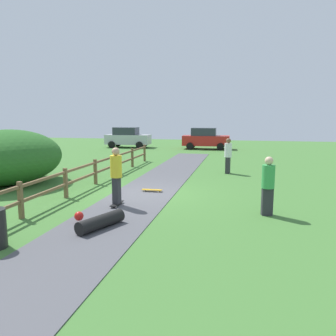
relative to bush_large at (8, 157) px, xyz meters
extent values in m
plane|color=#427533|center=(6.34, -0.53, -1.20)|extent=(60.00, 60.00, 0.00)
cube|color=#515156|center=(6.34, -0.53, -1.19)|extent=(2.40, 28.00, 0.02)
cube|color=brown|center=(3.74, -4.39, -0.65)|extent=(0.12, 0.12, 1.10)
cube|color=brown|center=(3.74, -1.82, -0.65)|extent=(0.12, 0.12, 1.10)
cube|color=brown|center=(3.74, 0.76, -0.65)|extent=(0.12, 0.12, 1.10)
cube|color=brown|center=(3.74, 3.33, -0.65)|extent=(0.12, 0.12, 1.10)
cube|color=brown|center=(3.74, 5.90, -0.65)|extent=(0.12, 0.12, 1.10)
cube|color=brown|center=(3.74, 8.47, -0.65)|extent=(0.12, 0.12, 1.10)
cube|color=brown|center=(3.74, -0.53, -0.70)|extent=(0.08, 18.00, 0.09)
cube|color=brown|center=(3.74, -0.53, -0.25)|extent=(0.08, 18.00, 0.09)
ellipsoid|color=#286023|center=(0.00, 0.00, 0.00)|extent=(4.28, 5.14, 2.40)
cube|color=black|center=(5.98, -2.51, -1.11)|extent=(0.21, 0.80, 0.02)
cylinder|color=silver|center=(5.91, -2.23, -1.15)|extent=(0.03, 0.06, 0.06)
cylinder|color=silver|center=(6.06, -2.23, -1.15)|extent=(0.03, 0.06, 0.06)
cylinder|color=silver|center=(5.90, -2.79, -1.15)|extent=(0.03, 0.06, 0.06)
cylinder|color=silver|center=(6.05, -2.79, -1.15)|extent=(0.03, 0.06, 0.06)
cube|color=#2D2D33|center=(5.98, -2.51, -0.66)|extent=(0.20, 0.32, 0.87)
cylinder|color=yellow|center=(5.98, -2.51, 0.14)|extent=(0.38, 0.38, 0.73)
sphere|color=tan|center=(5.98, -2.51, 0.63)|extent=(0.26, 0.26, 0.26)
cylinder|color=black|center=(6.38, -4.74, -1.00)|extent=(0.90, 1.52, 0.36)
sphere|color=red|center=(5.58, -4.41, -1.00)|extent=(0.26, 0.26, 0.26)
cube|color=#BF8C19|center=(6.58, -0.26, -1.11)|extent=(0.80, 0.22, 0.02)
cylinder|color=silver|center=(6.86, -0.18, -1.15)|extent=(0.06, 0.03, 0.06)
cylinder|color=silver|center=(6.86, -0.33, -1.15)|extent=(0.06, 0.03, 0.06)
cylinder|color=silver|center=(6.30, -0.19, -1.15)|extent=(0.06, 0.03, 0.06)
cylinder|color=silver|center=(6.30, -0.34, -1.15)|extent=(0.06, 0.03, 0.06)
cube|color=#2D2D33|center=(9.33, 4.79, -0.77)|extent=(0.26, 0.35, 0.86)
cylinder|color=white|center=(9.33, 4.79, 0.02)|extent=(0.45, 0.45, 0.72)
sphere|color=brown|center=(9.33, 4.79, 0.51)|extent=(0.26, 0.26, 0.26)
cube|color=#2D2D33|center=(10.78, -2.50, -0.78)|extent=(0.35, 0.25, 0.84)
cylinder|color=green|center=(10.78, -2.50, -0.01)|extent=(0.44, 0.44, 0.70)
sphere|color=beige|center=(10.78, -2.50, 0.46)|extent=(0.25, 0.25, 0.25)
cube|color=#B7B7BC|center=(-0.58, 17.70, -0.43)|extent=(4.24, 1.80, 0.90)
cube|color=#2D333D|center=(-0.78, 17.70, 0.37)|extent=(2.24, 1.61, 0.70)
cylinder|color=black|center=(0.75, 18.61, -0.88)|extent=(0.65, 0.26, 0.64)
cylinder|color=black|center=(0.79, 16.85, -0.88)|extent=(0.65, 0.26, 0.64)
cylinder|color=black|center=(-1.95, 18.55, -0.88)|extent=(0.65, 0.26, 0.64)
cylinder|color=black|center=(-1.91, 16.79, -0.88)|extent=(0.65, 0.26, 0.64)
cube|color=red|center=(6.86, 17.70, -0.43)|extent=(4.24, 1.79, 0.90)
cube|color=#2D333D|center=(6.66, 17.70, 0.37)|extent=(2.23, 1.61, 0.70)
cylinder|color=black|center=(8.19, 18.61, -0.88)|extent=(0.64, 0.25, 0.64)
cylinder|color=black|center=(8.23, 16.85, -0.88)|extent=(0.64, 0.25, 0.64)
cylinder|color=black|center=(5.50, 18.55, -0.88)|extent=(0.64, 0.25, 0.64)
cylinder|color=black|center=(5.53, 16.79, -0.88)|extent=(0.64, 0.25, 0.64)
camera|label=1|loc=(9.93, -12.68, 1.77)|focal=35.66mm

